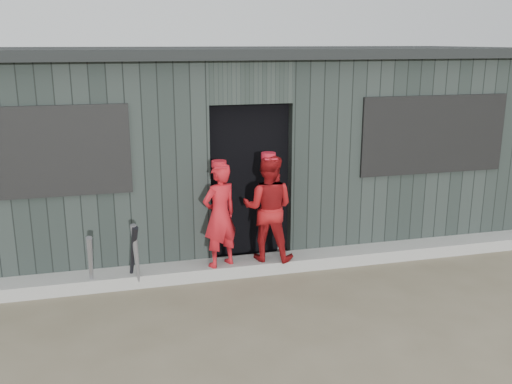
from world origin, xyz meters
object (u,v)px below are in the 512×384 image
object	(u,v)px
player_grey_back	(277,208)
dugout	(226,143)
bat_left	(91,264)
bat_mid	(136,257)
player_red_left	(220,215)
bat_right	(133,256)
player_red_right	(268,208)

from	to	relation	value
player_grey_back	dugout	size ratio (longest dim) A/B	0.15
bat_left	bat_mid	bearing A→B (deg)	-2.23
player_grey_back	bat_left	bearing A→B (deg)	19.31
bat_left	player_red_left	distance (m)	1.52
bat_left	player_grey_back	size ratio (longest dim) A/B	0.59
bat_right	player_grey_back	bearing A→B (deg)	19.12
bat_right	player_red_left	bearing A→B (deg)	3.87
bat_mid	player_grey_back	world-z (taller)	player_grey_back
bat_right	player_red_left	distance (m)	1.08
player_grey_back	bat_right	bearing A→B (deg)	21.98
player_red_left	dugout	distance (m)	1.89
dugout	bat_left	bearing A→B (deg)	-135.64
bat_right	player_red_right	xyz separation A→B (m)	(1.60, 0.14, 0.40)
player_red_left	player_red_right	world-z (taller)	player_red_right
bat_left	player_grey_back	xyz separation A→B (m)	(2.33, 0.69, 0.27)
bat_left	bat_mid	distance (m)	0.49
player_red_left	player_grey_back	world-z (taller)	player_red_left
player_red_right	dugout	bearing A→B (deg)	-61.04
bat_mid	bat_right	world-z (taller)	bat_mid
player_red_right	bat_right	bearing A→B (deg)	28.70
bat_mid	player_red_right	world-z (taller)	player_red_right
bat_mid	player_red_right	distance (m)	1.63
player_red_left	bat_left	bearing A→B (deg)	-20.60
bat_right	dugout	bearing A→B (deg)	51.53
dugout	bat_right	bearing A→B (deg)	-128.47
bat_mid	player_red_right	size ratio (longest dim) A/B	0.61
player_grey_back	player_red_left	bearing A→B (deg)	36.69
player_red_right	bat_left	bearing A→B (deg)	28.68
bat_mid	player_red_right	xyz separation A→B (m)	(1.57, 0.19, 0.40)
player_grey_back	dugout	world-z (taller)	dugout
bat_left	player_red_left	bearing A→B (deg)	4.17
bat_right	dugout	distance (m)	2.50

